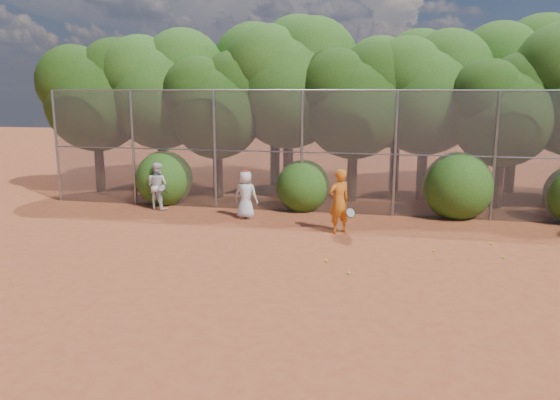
# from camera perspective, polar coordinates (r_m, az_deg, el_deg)

# --- Properties ---
(ground) EXTENTS (80.00, 80.00, 0.00)m
(ground) POSITION_cam_1_polar(r_m,az_deg,el_deg) (12.46, 2.16, -7.42)
(ground) COLOR #954021
(ground) RESTS_ON ground
(fence_back) EXTENTS (20.05, 0.09, 4.03)m
(fence_back) POSITION_cam_1_polar(r_m,az_deg,el_deg) (17.85, 5.10, 5.09)
(fence_back) COLOR gray
(fence_back) RESTS_ON ground
(tree_0) EXTENTS (4.38, 3.81, 6.00)m
(tree_0) POSITION_cam_1_polar(r_m,az_deg,el_deg) (22.73, -18.62, 10.68)
(tree_0) COLOR black
(tree_0) RESTS_ON ground
(tree_1) EXTENTS (4.64, 4.03, 6.35)m
(tree_1) POSITION_cam_1_polar(r_m,az_deg,el_deg) (22.04, -12.24, 11.60)
(tree_1) COLOR black
(tree_1) RESTS_ON ground
(tree_2) EXTENTS (3.99, 3.47, 5.47)m
(tree_2) POSITION_cam_1_polar(r_m,az_deg,el_deg) (20.49, -6.50, 10.19)
(tree_2) COLOR black
(tree_2) RESTS_ON ground
(tree_3) EXTENTS (4.89, 4.26, 6.70)m
(tree_3) POSITION_cam_1_polar(r_m,az_deg,el_deg) (20.83, 1.08, 12.51)
(tree_3) COLOR black
(tree_3) RESTS_ON ground
(tree_4) EXTENTS (4.19, 3.64, 5.73)m
(tree_4) POSITION_cam_1_polar(r_m,az_deg,el_deg) (19.91, 7.92, 10.61)
(tree_4) COLOR black
(tree_4) RESTS_ON ground
(tree_5) EXTENTS (4.51, 3.92, 6.17)m
(tree_5) POSITION_cam_1_polar(r_m,az_deg,el_deg) (20.69, 15.17, 11.16)
(tree_5) COLOR black
(tree_5) RESTS_ON ground
(tree_6) EXTENTS (3.86, 3.36, 5.29)m
(tree_6) POSITION_cam_1_polar(r_m,az_deg,el_deg) (19.99, 22.47, 9.03)
(tree_6) COLOR black
(tree_6) RESTS_ON ground
(tree_9) EXTENTS (4.83, 4.20, 6.62)m
(tree_9) POSITION_cam_1_polar(r_m,az_deg,el_deg) (24.55, -12.21, 11.98)
(tree_9) COLOR black
(tree_9) RESTS_ON ground
(tree_10) EXTENTS (5.15, 4.48, 7.06)m
(tree_10) POSITION_cam_1_polar(r_m,az_deg,el_deg) (23.19, -0.36, 12.99)
(tree_10) COLOR black
(tree_10) RESTS_ON ground
(tree_11) EXTENTS (4.64, 4.03, 6.35)m
(tree_11) POSITION_cam_1_polar(r_m,az_deg,el_deg) (22.26, 12.35, 11.60)
(tree_11) COLOR black
(tree_11) RESTS_ON ground
(tree_12) EXTENTS (5.02, 4.37, 6.88)m
(tree_12) POSITION_cam_1_polar(r_m,az_deg,el_deg) (23.33, 23.74, 11.75)
(tree_12) COLOR black
(tree_12) RESTS_ON ground
(bush_0) EXTENTS (2.00, 2.00, 2.00)m
(bush_0) POSITION_cam_1_polar(r_m,az_deg,el_deg) (19.84, -11.98, 2.47)
(bush_0) COLOR #254D13
(bush_0) RESTS_ON ground
(bush_1) EXTENTS (1.80, 1.80, 1.80)m
(bush_1) POSITION_cam_1_polar(r_m,az_deg,el_deg) (18.43, 2.42, 1.71)
(bush_1) COLOR #254D13
(bush_1) RESTS_ON ground
(bush_2) EXTENTS (2.20, 2.20, 2.20)m
(bush_2) POSITION_cam_1_polar(r_m,az_deg,el_deg) (18.28, 18.09, 1.70)
(bush_2) COLOR #254D13
(bush_2) RESTS_ON ground
(player_yellow) EXTENTS (0.92, 0.76, 1.84)m
(player_yellow) POSITION_cam_1_polar(r_m,az_deg,el_deg) (15.54, 6.19, -0.14)
(player_yellow) COLOR #C76517
(player_yellow) RESTS_ON ground
(player_teen) EXTENTS (0.79, 0.56, 1.56)m
(player_teen) POSITION_cam_1_polar(r_m,az_deg,el_deg) (17.25, -3.60, 0.59)
(player_teen) COLOR silver
(player_teen) RESTS_ON ground
(player_white) EXTENTS (0.93, 0.82, 1.61)m
(player_white) POSITION_cam_1_polar(r_m,az_deg,el_deg) (19.01, -12.69, 1.45)
(player_white) COLOR silver
(player_white) RESTS_ON ground
(ball_0) EXTENTS (0.07, 0.07, 0.07)m
(ball_0) POSITION_cam_1_polar(r_m,az_deg,el_deg) (14.36, 15.73, -5.14)
(ball_0) COLOR #AACF25
(ball_0) RESTS_ON ground
(ball_1) EXTENTS (0.07, 0.07, 0.07)m
(ball_1) POSITION_cam_1_polar(r_m,az_deg,el_deg) (12.31, 7.19, -7.59)
(ball_1) COLOR #AACF25
(ball_1) RESTS_ON ground
(ball_2) EXTENTS (0.07, 0.07, 0.07)m
(ball_2) POSITION_cam_1_polar(r_m,az_deg,el_deg) (14.37, 22.28, -5.56)
(ball_2) COLOR #AACF25
(ball_2) RESTS_ON ground
(ball_3) EXTENTS (0.07, 0.07, 0.07)m
(ball_3) POSITION_cam_1_polar(r_m,az_deg,el_deg) (13.09, 4.85, -6.35)
(ball_3) COLOR #AACF25
(ball_3) RESTS_ON ground
(ball_4) EXTENTS (0.07, 0.07, 0.07)m
(ball_4) POSITION_cam_1_polar(r_m,az_deg,el_deg) (15.49, 21.18, -4.27)
(ball_4) COLOR #AACF25
(ball_4) RESTS_ON ground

